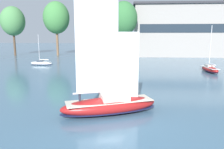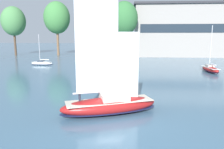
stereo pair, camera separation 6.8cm
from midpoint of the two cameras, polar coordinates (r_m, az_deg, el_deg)
ground_plane at (r=21.12m, az=-0.53°, el=-10.15°), size 400.00×400.00×0.00m
waterfront_building at (r=85.42m, az=16.94°, el=10.97°), size 33.02×16.53×18.45m
tree_shore_left at (r=85.90m, az=-14.19°, el=14.16°), size 9.62×9.62×19.80m
tree_shore_center at (r=72.39m, az=3.20°, el=14.37°), size 8.84×8.84×18.20m
tree_shore_right at (r=90.71m, az=-24.34°, el=12.56°), size 8.75×8.75×18.01m
sailboat_main at (r=20.79m, az=-0.50°, el=-7.48°), size 9.69×5.85×12.88m
sailboat_moored_near_marina at (r=57.91m, az=-17.84°, el=2.87°), size 5.64×1.88×7.67m
sailboat_moored_mid_channel at (r=48.95m, az=24.31°, el=1.36°), size 2.28×6.90×9.37m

